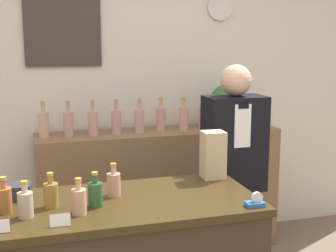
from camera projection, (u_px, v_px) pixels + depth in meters
back_wall at (122, 86)px, 3.87m from camera, size 5.20×0.09×2.70m
back_shelf at (160, 191)px, 3.85m from camera, size 1.95×0.42×1.01m
shopkeeper at (233, 181)px, 3.18m from camera, size 0.40×0.25×1.58m
potted_plant at (227, 104)px, 3.92m from camera, size 0.29×0.29×0.36m
paper_bag at (213, 155)px, 2.77m from camera, size 0.14×0.12×0.28m
tape_dispenser at (255, 202)px, 2.32m from camera, size 0.09×0.06×0.07m
price_card_right at (60, 220)px, 2.07m from camera, size 0.09×0.02×0.06m
gift_box at (17, 191)px, 2.44m from camera, size 0.15×0.13×0.07m
counter_bottle_0 at (4, 199)px, 2.23m from camera, size 0.07×0.07×0.18m
counter_bottle_1 at (25, 204)px, 2.17m from camera, size 0.07×0.07×0.18m
counter_bottle_2 at (51, 194)px, 2.30m from camera, size 0.07×0.07×0.18m
counter_bottle_3 at (79, 200)px, 2.21m from camera, size 0.07×0.07×0.18m
counter_bottle_4 at (95, 194)px, 2.31m from camera, size 0.07×0.07×0.18m
counter_bottle_5 at (114, 184)px, 2.46m from camera, size 0.07×0.07×0.18m
shelf_bottle_0 at (44, 124)px, 3.50m from camera, size 0.08×0.08×0.27m
shelf_bottle_1 at (69, 123)px, 3.54m from camera, size 0.08×0.08×0.27m
shelf_bottle_2 at (93, 122)px, 3.57m from camera, size 0.08×0.08×0.27m
shelf_bottle_3 at (116, 121)px, 3.63m from camera, size 0.08×0.08×0.27m
shelf_bottle_4 at (139, 120)px, 3.68m from camera, size 0.08×0.08×0.27m
shelf_bottle_5 at (161, 118)px, 3.76m from camera, size 0.08×0.08×0.27m
shelf_bottle_6 at (184, 118)px, 3.77m from camera, size 0.08×0.08×0.27m
shelf_bottle_7 at (203, 116)px, 3.86m from camera, size 0.08×0.08×0.27m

